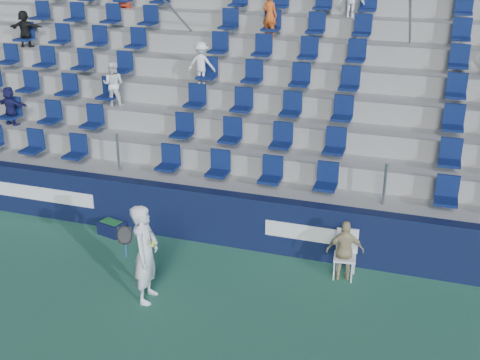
# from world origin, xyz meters

# --- Properties ---
(ground) EXTENTS (70.00, 70.00, 0.00)m
(ground) POSITION_xyz_m (0.00, 0.00, 0.00)
(ground) COLOR #2C684E
(ground) RESTS_ON ground
(sponsor_wall) EXTENTS (24.00, 0.32, 1.20)m
(sponsor_wall) POSITION_xyz_m (0.00, 3.15, 0.60)
(sponsor_wall) COLOR #0F1637
(sponsor_wall) RESTS_ON ground
(grandstand) EXTENTS (24.00, 8.17, 6.63)m
(grandstand) POSITION_xyz_m (-0.00, 8.24, 2.14)
(grandstand) COLOR gray
(grandstand) RESTS_ON ground
(tennis_player) EXTENTS (0.69, 0.75, 1.91)m
(tennis_player) POSITION_xyz_m (-0.91, 0.67, 0.96)
(tennis_player) COLOR white
(tennis_player) RESTS_ON ground
(line_judge_chair) EXTENTS (0.47, 0.48, 0.97)m
(line_judge_chair) POSITION_xyz_m (2.44, 2.65, 0.56)
(line_judge_chair) COLOR white
(line_judge_chair) RESTS_ON ground
(line_judge) EXTENTS (0.78, 0.46, 1.24)m
(line_judge) POSITION_xyz_m (2.44, 2.50, 0.62)
(line_judge) COLOR tan
(line_judge) RESTS_ON ground
(ball_bin) EXTENTS (0.64, 0.50, 0.32)m
(ball_bin) POSITION_xyz_m (-2.83, 2.75, 0.17)
(ball_bin) COLOR #0E1336
(ball_bin) RESTS_ON ground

